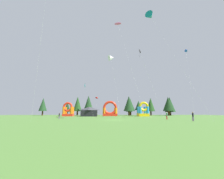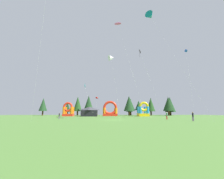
% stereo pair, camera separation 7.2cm
% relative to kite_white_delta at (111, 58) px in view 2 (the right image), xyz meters
% --- Properties ---
extents(ground_plane, '(120.00, 120.00, 0.00)m').
position_rel_kite_white_delta_xyz_m(ground_plane, '(0.12, -9.48, -17.79)').
color(ground_plane, '#548438').
extents(kite_white_delta, '(3.32, 6.73, 18.83)m').
position_rel_kite_white_delta_xyz_m(kite_white_delta, '(0.00, 0.00, 0.00)').
color(kite_white_delta, white).
rests_on(kite_white_delta, ground_plane).
extents(kite_pink_parafoil, '(6.79, 3.43, 24.18)m').
position_rel_kite_white_delta_xyz_m(kite_pink_parafoil, '(1.36, -8.13, 5.88)').
color(kite_pink_parafoil, '#EA599E').
rests_on(kite_pink_parafoil, ground_plane).
extents(kite_teal_delta, '(10.57, 8.67, 27.28)m').
position_rel_kite_white_delta_xyz_m(kite_teal_delta, '(9.67, -8.00, 8.35)').
color(kite_teal_delta, '#0C7F7A').
rests_on(kite_teal_delta, ground_plane).
extents(kite_black_diamond, '(5.96, 1.28, 16.44)m').
position_rel_kite_white_delta_xyz_m(kite_black_diamond, '(6.47, -9.17, -1.99)').
color(kite_black_diamond, black).
rests_on(kite_black_diamond, ground_plane).
extents(kite_red_parafoil, '(1.45, 4.89, 8.25)m').
position_rel_kite_white_delta_xyz_m(kite_red_parafoil, '(-5.52, 21.12, -10.11)').
color(kite_red_parafoil, red).
rests_on(kite_red_parafoil, ground_plane).
extents(kite_blue_parafoil, '(4.11, 8.80, 21.31)m').
position_rel_kite_white_delta_xyz_m(kite_blue_parafoil, '(23.57, 1.31, 3.02)').
color(kite_blue_parafoil, blue).
rests_on(kite_blue_parafoil, ground_plane).
extents(kite_cyan_diamond, '(3.23, 4.23, 11.08)m').
position_rel_kite_white_delta_xyz_m(kite_cyan_diamond, '(-8.70, 6.69, -7.41)').
color(kite_cyan_diamond, '#19B7CC').
rests_on(kite_cyan_diamond, ground_plane).
extents(person_far_side, '(0.31, 0.31, 1.78)m').
position_rel_kite_white_delta_xyz_m(person_far_side, '(13.17, -6.73, -16.73)').
color(person_far_side, '#B21E26').
rests_on(person_far_side, ground_plane).
extents(person_midfield, '(0.43, 0.43, 1.83)m').
position_rel_kite_white_delta_xyz_m(person_midfield, '(15.86, -13.31, -16.70)').
color(person_midfield, '#724C8C').
rests_on(person_midfield, ground_plane).
extents(person_left_edge, '(0.30, 0.30, 1.61)m').
position_rel_kite_white_delta_xyz_m(person_left_edge, '(-13.55, -3.21, -16.83)').
color(person_left_edge, '#724C8C').
rests_on(person_left_edge, ground_plane).
extents(inflatable_orange_dome, '(4.12, 4.91, 5.87)m').
position_rel_kite_white_delta_xyz_m(inflatable_orange_dome, '(13.61, 18.77, -15.75)').
color(inflatable_orange_dome, yellow).
rests_on(inflatable_orange_dome, ground_plane).
extents(inflatable_red_slide, '(4.23, 3.81, 5.86)m').
position_rel_kite_white_delta_xyz_m(inflatable_red_slide, '(-17.51, 22.00, -15.61)').
color(inflatable_red_slide, red).
rests_on(inflatable_red_slide, ground_plane).
extents(inflatable_yellow_castle, '(6.38, 4.62, 6.61)m').
position_rel_kite_white_delta_xyz_m(inflatable_yellow_castle, '(0.22, 24.61, -15.56)').
color(inflatable_yellow_castle, red).
rests_on(inflatable_yellow_castle, ground_plane).
extents(festival_tent, '(6.40, 4.18, 3.83)m').
position_rel_kite_white_delta_xyz_m(festival_tent, '(-8.34, 19.44, -15.87)').
color(festival_tent, black).
rests_on(festival_tent, ground_plane).
extents(tree_row_0, '(3.85, 3.85, 8.59)m').
position_rel_kite_white_delta_xyz_m(tree_row_0, '(-32.67, 33.28, -12.42)').
color(tree_row_0, '#4C331E').
rests_on(tree_row_0, ground_plane).
extents(tree_row_1, '(3.38, 3.38, 6.86)m').
position_rel_kite_white_delta_xyz_m(tree_row_1, '(-21.41, 36.07, -13.59)').
color(tree_row_1, '#4C331E').
rests_on(tree_row_1, ground_plane).
extents(tree_row_2, '(4.38, 4.38, 9.65)m').
position_rel_kite_white_delta_xyz_m(tree_row_2, '(-16.20, 35.85, -11.94)').
color(tree_row_2, '#4C331E').
rests_on(tree_row_2, ground_plane).
extents(tree_row_3, '(4.75, 4.75, 9.70)m').
position_rel_kite_white_delta_xyz_m(tree_row_3, '(-10.11, 31.62, -11.82)').
color(tree_row_3, '#4C331E').
rests_on(tree_row_3, ground_plane).
extents(tree_row_4, '(3.08, 3.08, 6.20)m').
position_rel_kite_white_delta_xyz_m(tree_row_4, '(10.05, 32.57, -13.80)').
color(tree_row_4, '#4C331E').
rests_on(tree_row_4, ground_plane).
extents(tree_row_5, '(5.55, 5.55, 9.84)m').
position_rel_kite_white_delta_xyz_m(tree_row_5, '(10.07, 33.69, -11.81)').
color(tree_row_5, '#4C331E').
rests_on(tree_row_5, ground_plane).
extents(tree_row_6, '(4.52, 4.52, 8.37)m').
position_rel_kite_white_delta_xyz_m(tree_row_6, '(10.79, 33.69, -12.51)').
color(tree_row_6, '#4C331E').
rests_on(tree_row_6, ground_plane).
extents(tree_row_7, '(3.83, 3.83, 7.32)m').
position_rel_kite_white_delta_xyz_m(tree_row_7, '(14.79, 32.95, -12.88)').
color(tree_row_7, '#4C331E').
rests_on(tree_row_7, ground_plane).
extents(tree_row_8, '(4.36, 4.36, 9.10)m').
position_rel_kite_white_delta_xyz_m(tree_row_8, '(21.67, 35.38, -12.24)').
color(tree_row_8, '#4C331E').
rests_on(tree_row_8, ground_plane).
extents(tree_row_9, '(5.36, 5.36, 9.26)m').
position_rel_kite_white_delta_xyz_m(tree_row_9, '(29.31, 31.27, -12.09)').
color(tree_row_9, '#4C331E').
rests_on(tree_row_9, ground_plane).
extents(tree_row_10, '(5.32, 5.32, 9.37)m').
position_rel_kite_white_delta_xyz_m(tree_row_10, '(31.24, 34.01, -12.28)').
color(tree_row_10, '#4C331E').
rests_on(tree_row_10, ground_plane).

